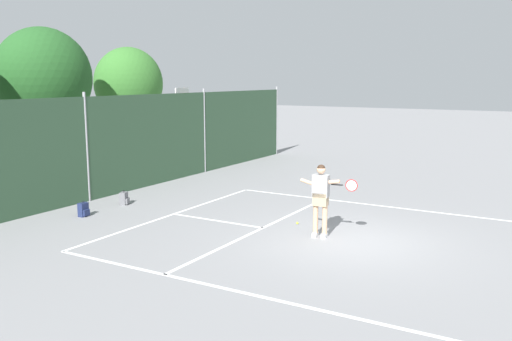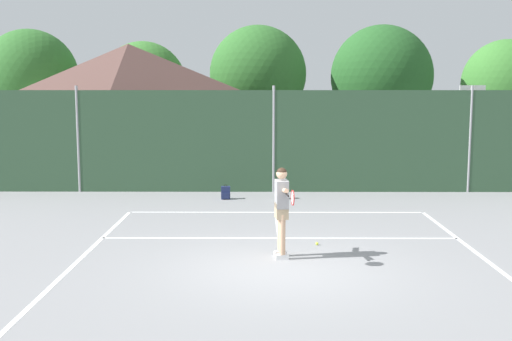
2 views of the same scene
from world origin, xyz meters
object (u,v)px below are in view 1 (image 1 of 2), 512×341
Objects in this scene: basketball_hoop at (182,116)px; tennis_player at (321,194)px; backpack_grey at (124,199)px; tennis_ball at (297,223)px; backpack_navy at (84,210)px.

basketball_hoop is 1.91× the size of tennis_player.
basketball_hoop is 7.76m from backpack_grey.
tennis_ball is (0.82, 1.04, -1.08)m from tennis_player.
tennis_ball is at bearing -125.49° from basketball_hoop.
tennis_player reaches higher than backpack_grey.
tennis_player is at bearing -77.47° from backpack_navy.
tennis_ball is 5.83m from backpack_grey.
basketball_hoop is at bearing 23.34° from backpack_grey.
backpack_grey is at bearing 96.07° from tennis_ball.
tennis_ball is 6.21m from backpack_navy.
backpack_grey is (-6.86, -2.96, -2.12)m from basketball_hoop.
tennis_player is 6.90m from backpack_grey.
tennis_ball is at bearing -83.93° from backpack_grey.
tennis_player reaches higher than backpack_navy.
backpack_grey is at bearing -156.66° from basketball_hoop.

